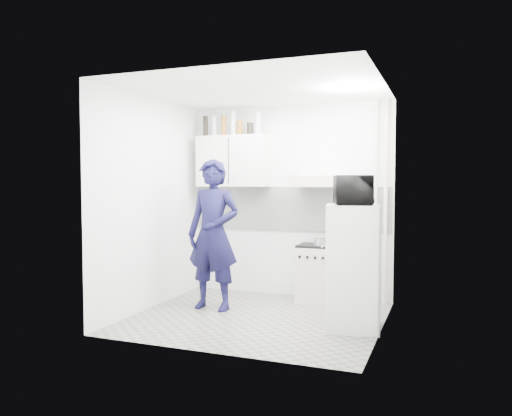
% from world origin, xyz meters
% --- Properties ---
extents(floor, '(2.80, 2.80, 0.00)m').
position_xyz_m(floor, '(0.00, 0.00, 0.00)').
color(floor, gray).
rests_on(floor, ground).
extents(ceiling, '(2.80, 2.80, 0.00)m').
position_xyz_m(ceiling, '(0.00, 0.00, 2.60)').
color(ceiling, white).
rests_on(ceiling, wall_back).
extents(wall_back, '(2.80, 0.00, 2.80)m').
position_xyz_m(wall_back, '(0.00, 1.25, 1.30)').
color(wall_back, white).
rests_on(wall_back, floor).
extents(wall_left, '(0.00, 2.60, 2.60)m').
position_xyz_m(wall_left, '(-1.40, 0.00, 1.30)').
color(wall_left, white).
rests_on(wall_left, floor).
extents(wall_right, '(0.00, 2.60, 2.60)m').
position_xyz_m(wall_right, '(1.40, 0.00, 1.30)').
color(wall_right, white).
rests_on(wall_right, floor).
extents(person, '(0.68, 0.46, 1.84)m').
position_xyz_m(person, '(-0.64, 0.20, 0.92)').
color(person, black).
rests_on(person, floor).
extents(stove, '(0.45, 0.45, 0.72)m').
position_xyz_m(stove, '(0.44, 1.00, 0.36)').
color(stove, beige).
rests_on(stove, floor).
extents(fridge, '(0.64, 0.64, 1.32)m').
position_xyz_m(fridge, '(1.10, -0.03, 0.66)').
color(fridge, white).
rests_on(fridge, floor).
extents(stove_top, '(0.43, 0.43, 0.03)m').
position_xyz_m(stove_top, '(0.44, 1.00, 0.74)').
color(stove_top, black).
rests_on(stove_top, stove).
extents(saucepan, '(0.16, 0.16, 0.09)m').
position_xyz_m(saucepan, '(0.51, 0.93, 0.80)').
color(saucepan, silver).
rests_on(saucepan, stove_top).
extents(microwave, '(0.64, 0.52, 0.31)m').
position_xyz_m(microwave, '(1.10, -0.03, 1.48)').
color(microwave, black).
rests_on(microwave, fridge).
extents(bottle_a, '(0.07, 0.07, 0.29)m').
position_xyz_m(bottle_a, '(-1.18, 1.07, 2.35)').
color(bottle_a, black).
rests_on(bottle_a, upper_cabinet).
extents(bottle_b, '(0.07, 0.07, 0.28)m').
position_xyz_m(bottle_b, '(-1.05, 1.07, 2.34)').
color(bottle_b, '#B2B7BC').
rests_on(bottle_b, upper_cabinet).
extents(bottle_c, '(0.07, 0.07, 0.28)m').
position_xyz_m(bottle_c, '(-0.90, 1.07, 2.34)').
color(bottle_c, brown).
rests_on(bottle_c, upper_cabinet).
extents(bottle_d, '(0.08, 0.08, 0.34)m').
position_xyz_m(bottle_d, '(-0.75, 1.07, 2.37)').
color(bottle_d, '#B2B7BC').
rests_on(bottle_d, upper_cabinet).
extents(canister_a, '(0.08, 0.08, 0.20)m').
position_xyz_m(canister_a, '(-0.66, 1.07, 2.30)').
color(canister_a, brown).
rests_on(canister_a, upper_cabinet).
extents(canister_b, '(0.09, 0.09, 0.17)m').
position_xyz_m(canister_b, '(-0.50, 1.07, 2.28)').
color(canister_b, black).
rests_on(canister_b, upper_cabinet).
extents(bottle_e, '(0.08, 0.08, 0.32)m').
position_xyz_m(bottle_e, '(-0.38, 1.07, 2.36)').
color(bottle_e, '#B2B7BC').
rests_on(bottle_e, upper_cabinet).
extents(upper_cabinet, '(1.00, 0.35, 0.70)m').
position_xyz_m(upper_cabinet, '(-0.75, 1.07, 1.85)').
color(upper_cabinet, white).
rests_on(upper_cabinet, wall_back).
extents(range_hood, '(0.60, 0.50, 0.14)m').
position_xyz_m(range_hood, '(0.45, 1.00, 1.57)').
color(range_hood, beige).
rests_on(range_hood, wall_back).
extents(backsplash, '(2.74, 0.03, 0.60)m').
position_xyz_m(backsplash, '(0.00, 1.24, 1.20)').
color(backsplash, white).
rests_on(backsplash, wall_back).
extents(pipe_a, '(0.05, 0.05, 2.60)m').
position_xyz_m(pipe_a, '(1.30, 1.17, 1.30)').
color(pipe_a, beige).
rests_on(pipe_a, floor).
extents(pipe_b, '(0.04, 0.04, 2.60)m').
position_xyz_m(pipe_b, '(1.18, 1.17, 1.30)').
color(pipe_b, beige).
rests_on(pipe_b, floor).
extents(ceiling_spot_fixture, '(0.10, 0.10, 0.02)m').
position_xyz_m(ceiling_spot_fixture, '(1.00, 0.20, 2.57)').
color(ceiling_spot_fixture, white).
rests_on(ceiling_spot_fixture, ceiling).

